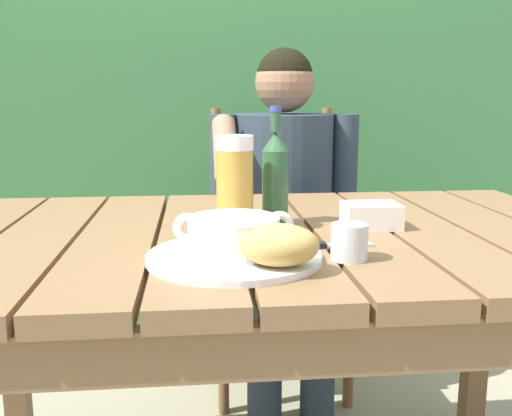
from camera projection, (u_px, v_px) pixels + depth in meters
The scene contains 12 objects.
dining_table at pixel (273, 273), 1.23m from camera, with size 1.42×0.88×0.77m.
hedge_backdrop at pixel (210, 114), 2.83m from camera, with size 3.88×0.80×2.14m.
chair_near_diner at pixel (276, 249), 2.14m from camera, with size 0.46×0.45×0.99m.
person_eating at pixel (284, 201), 1.90m from camera, with size 0.48×0.47×1.19m.
serving_plate at pixel (234, 257), 0.99m from camera, with size 0.30×0.30×0.01m.
soup_bowl at pixel (234, 234), 0.99m from camera, with size 0.21×0.16×0.07m.
bread_roll at pixel (279, 245), 0.92m from camera, with size 0.14×0.11×0.07m.
beer_glass at pixel (235, 184), 1.18m from camera, with size 0.08×0.08×0.20m.
beer_bottle at pixel (275, 176), 1.25m from camera, with size 0.06×0.06×0.25m.
water_glass_small at pixel (349, 242), 0.99m from camera, with size 0.06×0.06×0.06m.
butter_tub at pixel (371, 215), 1.23m from camera, with size 0.12×0.09×0.05m.
table_knife at pixel (324, 246), 1.07m from camera, with size 0.15×0.03×0.01m.
Camera 1 is at (-0.16, -1.17, 1.05)m, focal length 40.96 mm.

